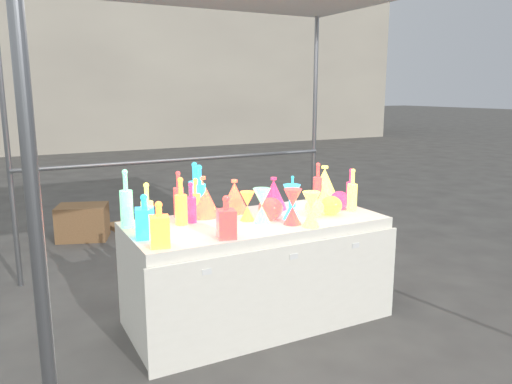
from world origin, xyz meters
name	(u,v)px	position (x,y,z in m)	size (l,w,h in m)	color
ground	(256,318)	(0.00, 0.00, 0.00)	(80.00, 80.00, 0.00)	#5B5854
display_table	(257,271)	(0.00, -0.01, 0.37)	(1.84, 0.83, 0.75)	white
background_building	(170,50)	(4.00, 14.00, 3.00)	(14.00, 6.00, 6.00)	#BFB59F
cardboard_box_closed	(83,222)	(-0.79, 2.69, 0.19)	(0.53, 0.39, 0.39)	olive
cardboard_box_flat	(138,225)	(-0.12, 2.91, 0.03)	(0.63, 0.45, 0.05)	olive
bottle_0	(181,201)	(-0.51, 0.12, 0.91)	(0.08, 0.08, 0.33)	#D01342
bottle_1	(195,188)	(-0.32, 0.35, 0.94)	(0.09, 0.09, 0.39)	#167C16
bottle_2	(179,194)	(-0.46, 0.32, 0.92)	(0.07, 0.07, 0.34)	orange
bottle_3	(191,202)	(-0.43, 0.15, 0.89)	(0.07, 0.07, 0.28)	#1A399A
bottle_4	(147,208)	(-0.77, 0.02, 0.92)	(0.08, 0.08, 0.33)	teal
bottle_5	(126,199)	(-0.85, 0.22, 0.95)	(0.09, 0.09, 0.39)	#D22A87
bottle_6	(196,198)	(-0.35, 0.26, 0.89)	(0.07, 0.07, 0.29)	#D01342
bottle_7	(200,191)	(-0.31, 0.27, 0.94)	(0.09, 0.09, 0.38)	#167C16
decanter_0	(159,224)	(-0.78, -0.29, 0.89)	(0.11, 0.11, 0.27)	#D01342
decanter_1	(226,217)	(-0.37, -0.31, 0.88)	(0.11, 0.11, 0.27)	orange
decanter_2	(145,216)	(-0.81, -0.08, 0.89)	(0.12, 0.12, 0.28)	#167C16
hourglass_0	(293,207)	(0.17, -0.22, 0.87)	(0.12, 0.12, 0.24)	orange
hourglass_2	(311,209)	(0.24, -0.34, 0.87)	(0.12, 0.12, 0.24)	teal
hourglass_3	(262,206)	(-0.01, -0.09, 0.87)	(0.12, 0.12, 0.24)	#D22A87
hourglass_4	(247,206)	(-0.06, 0.01, 0.85)	(0.10, 0.10, 0.21)	#D01342
hourglass_5	(292,202)	(0.23, -0.10, 0.87)	(0.12, 0.12, 0.25)	#167C16
globe_0	(331,206)	(0.56, -0.13, 0.81)	(0.16, 0.16, 0.13)	#D01342
globe_1	(314,209)	(0.41, -0.12, 0.81)	(0.14, 0.14, 0.12)	teal
globe_2	(271,210)	(0.09, -0.04, 0.82)	(0.18, 0.18, 0.14)	orange
globe_3	(339,201)	(0.72, -0.01, 0.81)	(0.16, 0.16, 0.12)	#1A399A
lampshade_0	(202,196)	(-0.29, 0.27, 0.90)	(0.25, 0.25, 0.29)	gold
lampshade_1	(234,196)	(-0.04, 0.28, 0.87)	(0.21, 0.21, 0.25)	gold
lampshade_2	(274,193)	(0.27, 0.23, 0.87)	(0.21, 0.21, 0.25)	#1A399A
lampshade_3	(324,184)	(0.78, 0.28, 0.90)	(0.25, 0.25, 0.29)	teal
bottle_8	(292,191)	(0.44, 0.23, 0.87)	(0.05, 0.05, 0.25)	#167C16
bottle_9	(318,183)	(0.70, 0.26, 0.91)	(0.07, 0.07, 0.33)	orange
bottle_10	(351,187)	(0.86, 0.04, 0.90)	(0.07, 0.07, 0.30)	#1A399A
bottle_11	(352,190)	(0.77, -0.10, 0.91)	(0.07, 0.07, 0.32)	teal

